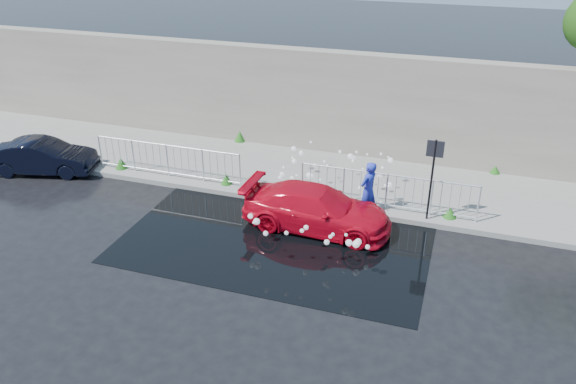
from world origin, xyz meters
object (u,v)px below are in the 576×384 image
Objects in this scene: sign_post at (433,167)px; dark_car at (43,157)px; person at (368,190)px; red_car at (317,209)px.

sign_post is 12.48m from dark_car.
sign_post is at bearing 119.63° from person.
sign_post is 0.61× the size of red_car.
sign_post reaches higher than red_car.
person is (10.75, 0.40, 0.27)m from dark_car.
red_car is at bearing -21.25° from person.
red_car is 1.19× the size of dark_car.
red_car is 9.59m from dark_car.
person is at bearing -102.59° from dark_car.
sign_post reaches higher than dark_car.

